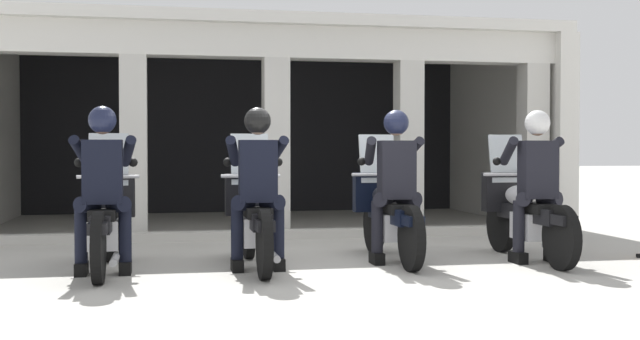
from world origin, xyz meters
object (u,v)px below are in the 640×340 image
object	(u,v)px
motorcycle_center_left	(255,217)
police_officer_center_right	(396,173)
police_officer_far_right	(536,173)
motorcycle_far_left	(106,219)
motorcycle_far_right	(524,213)
police_officer_far_left	(103,175)
motorcycle_center_right	(388,213)
police_officer_center_left	(257,174)

from	to	relation	value
motorcycle_center_left	police_officer_center_right	world-z (taller)	police_officer_center_right
police_officer_far_right	motorcycle_far_left	bearing A→B (deg)	174.37
motorcycle_far_right	police_officer_far_right	xyz separation A→B (m)	(-0.00, -0.28, 0.44)
police_officer_center_right	police_officer_far_right	size ratio (longest dim) A/B	1.00
police_officer_center_right	police_officer_far_left	bearing A→B (deg)	-178.66
motorcycle_far_left	police_officer_far_right	distance (m)	4.39
police_officer_center_right	motorcycle_far_right	xyz separation A→B (m)	(1.45, 0.06, -0.44)
motorcycle_center_left	police_officer_center_right	xyz separation A→B (m)	(1.45, -0.08, 0.44)
police_officer_far_left	motorcycle_far_right	xyz separation A→B (m)	(4.36, 0.23, -0.44)
motorcycle_center_left	motorcycle_center_right	size ratio (longest dim) A/B	1.00
motorcycle_center_left	police_officer_far_left	bearing A→B (deg)	-168.43
motorcycle_far_right	motorcycle_center_left	bearing A→B (deg)	178.48
police_officer_center_left	police_officer_far_right	bearing A→B (deg)	1.63
police_officer_center_left	motorcycle_center_right	size ratio (longest dim) A/B	0.78
police_officer_far_left	police_officer_center_right	distance (m)	2.91
police_officer_center_left	police_officer_center_right	size ratio (longest dim) A/B	1.00
police_officer_center_left	motorcycle_center_right	bearing A→B (deg)	20.52
motorcycle_far_left	motorcycle_center_right	world-z (taller)	same
police_officer_far_left	motorcycle_center_right	distance (m)	2.97
motorcycle_far_left	motorcycle_center_right	bearing A→B (deg)	1.04
motorcycle_far_left	motorcycle_center_left	size ratio (longest dim) A/B	1.00
motorcycle_center_right	police_officer_far_right	size ratio (longest dim) A/B	1.29
motorcycle_center_left	motorcycle_center_right	world-z (taller)	same
motorcycle_far_left	motorcycle_center_left	xyz separation A→B (m)	(1.45, -0.04, 0.00)
police_officer_center_left	police_officer_center_right	xyz separation A→B (m)	(1.45, 0.20, 0.00)
police_officer_far_left	police_officer_center_left	bearing A→B (deg)	-3.72
motorcycle_far_right	police_officer_far_right	size ratio (longest dim) A/B	1.29
police_officer_center_right	motorcycle_far_right	size ratio (longest dim) A/B	0.78
motorcycle_far_right	police_officer_center_right	bearing A→B (deg)	-178.73
motorcycle_center_left	police_officer_far_right	world-z (taller)	police_officer_far_right
police_officer_far_left	police_officer_far_right	bearing A→B (deg)	-2.96
motorcycle_far_left	motorcycle_far_right	xyz separation A→B (m)	(4.36, -0.06, 0.00)
motorcycle_center_right	motorcycle_far_right	xyz separation A→B (m)	(1.45, -0.22, 0.00)
police_officer_far_left	police_officer_center_left	world-z (taller)	same
motorcycle_center_left	police_officer_far_right	xyz separation A→B (m)	(2.90, -0.30, 0.44)
motorcycle_far_left	police_officer_far_left	distance (m)	0.52
motorcycle_far_left	motorcycle_center_right	xyz separation A→B (m)	(2.90, 0.17, 0.00)
motorcycle_center_left	motorcycle_center_right	distance (m)	1.47
motorcycle_center_left	police_officer_far_right	bearing A→B (deg)	-3.94
police_officer_far_left	police_officer_far_right	world-z (taller)	same
police_officer_center_left	motorcycle_far_right	distance (m)	2.95
motorcycle_center_right	police_officer_center_right	size ratio (longest dim) A/B	1.29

